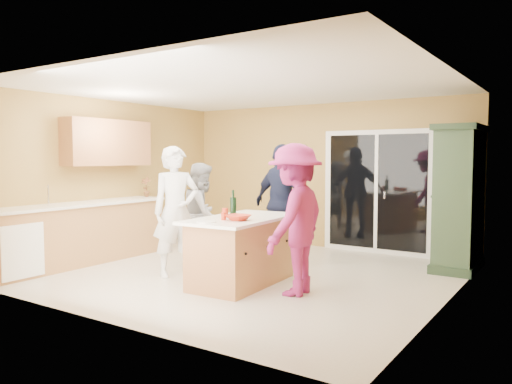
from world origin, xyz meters
The scene contains 22 objects.
floor centered at (0.00, 0.00, 0.00)m, with size 5.50×5.50×0.00m, color beige.
ceiling centered at (0.00, 0.00, 2.60)m, with size 5.50×5.00×0.10m, color white.
wall_back centered at (0.00, 2.50, 1.30)m, with size 5.50×0.10×2.60m, color tan.
wall_front centered at (0.00, -2.50, 1.30)m, with size 5.50×0.10×2.60m, color tan.
wall_left centered at (-2.75, 0.00, 1.30)m, with size 0.10×5.00×2.60m, color tan.
wall_right centered at (2.75, 0.00, 1.30)m, with size 0.10×5.00×2.60m, color tan.
left_cabinet_run centered at (-2.45, -1.05, 0.46)m, with size 0.65×3.05×1.24m.
upper_cabinets centered at (-2.58, -0.20, 1.88)m, with size 0.35×1.60×0.75m, color #AE7743.
sliding_door centered at (1.05, 2.46, 1.05)m, with size 1.90×0.07×2.10m.
framed_picture centered at (-0.55, 2.48, 1.60)m, with size 0.46×0.04×0.56m.
kitchen_island centered at (0.34, -0.52, 0.41)m, with size 0.97×1.69×0.87m.
green_hutch centered at (2.49, 1.90, 1.02)m, with size 0.60×1.14×2.09m.
woman_white centered at (-0.67, -0.65, 0.89)m, with size 0.65×0.43×1.79m, color silver.
woman_grey centered at (-0.77, 0.04, 0.78)m, with size 0.75×0.59×1.55m, color #9A9A9D.
woman_navy centered at (0.09, 0.94, 0.92)m, with size 1.08×0.45×1.84m, color #1A1D3A.
woman_magenta centered at (1.14, -0.55, 0.90)m, with size 1.16×0.67×1.80m, color #9B216B.
serving_bowl centered at (0.49, -0.80, 0.90)m, with size 0.29×0.29×0.07m, color #B02A13.
tulip_vase centered at (-2.45, 0.52, 1.12)m, with size 0.19×0.13×0.35m, color #A6101B.
tumbler_near centered at (0.14, -0.60, 0.93)m, with size 0.08×0.08×0.11m, color #B02A13.
tumbler_far centered at (0.31, -0.87, 0.92)m, with size 0.06×0.06×0.09m, color #B02A13.
wine_bottle centered at (0.22, -0.55, 1.00)m, with size 0.08×0.08×0.35m.
white_plate centered at (0.29, -1.17, 0.88)m, with size 0.23×0.23×0.02m, color white.
Camera 1 is at (3.99, -5.72, 1.64)m, focal length 35.00 mm.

